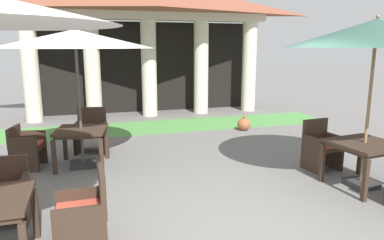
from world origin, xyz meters
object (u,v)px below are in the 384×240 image
(patio_chair_near_foreground_north, at_px, (5,193))
(terracotta_urn, at_px, (244,124))
(patio_umbrella_mid_left, at_px, (376,34))
(patio_chair_mid_right_west, at_px, (26,147))
(patio_chair_mid_right_north, at_px, (91,132))
(patio_table_mid_left, at_px, (365,148))
(patio_chair_mid_left_north, at_px, (321,147))
(patio_umbrella_mid_right, at_px, (75,40))
(patio_chair_near_foreground_east, at_px, (84,215))
(patio_table_mid_right, at_px, (81,134))

(patio_chair_near_foreground_north, distance_m, terracotta_urn, 6.40)
(patio_umbrella_mid_left, relative_size, terracotta_urn, 6.56)
(patio_chair_mid_right_west, xyz_separation_m, terracotta_urn, (5.17, 1.65, -0.23))
(patio_chair_near_foreground_north, bearing_deg, patio_chair_mid_right_north, -110.79)
(patio_table_mid_left, distance_m, terracotta_urn, 4.20)
(patio_chair_mid_left_north, xyz_separation_m, patio_umbrella_mid_right, (-4.25, 1.40, 1.94))
(patio_table_mid_left, bearing_deg, terracotta_urn, 92.56)
(patio_chair_near_foreground_north, bearing_deg, patio_chair_near_foreground_east, 135.20)
(patio_chair_near_foreground_east, height_order, patio_table_mid_right, patio_chair_near_foreground_east)
(patio_chair_near_foreground_east, distance_m, terracotta_urn, 6.34)
(patio_table_mid_left, bearing_deg, patio_chair_mid_right_north, 141.29)
(terracotta_urn, bearing_deg, patio_umbrella_mid_right, -156.32)
(patio_chair_mid_left_north, xyz_separation_m, patio_table_mid_right, (-4.25, 1.40, 0.21))
(patio_umbrella_mid_left, xyz_separation_m, patio_table_mid_right, (-4.36, 2.34, -1.79))
(patio_chair_mid_right_west, relative_size, terracotta_urn, 1.93)
(patio_chair_mid_right_north, height_order, patio_chair_mid_right_west, patio_chair_mid_right_north)
(patio_chair_near_foreground_east, xyz_separation_m, patio_table_mid_right, (-0.05, 2.97, 0.22))
(patio_chair_near_foreground_north, bearing_deg, patio_umbrella_mid_left, 175.92)
(patio_chair_near_foreground_north, relative_size, patio_table_mid_left, 0.78)
(patio_chair_mid_right_north, bearing_deg, patio_umbrella_mid_right, 90.00)
(patio_chair_mid_left_north, height_order, terracotta_urn, patio_chair_mid_left_north)
(patio_chair_mid_left_north, relative_size, terracotta_urn, 2.21)
(patio_chair_mid_left_north, distance_m, patio_table_mid_right, 4.48)
(patio_chair_near_foreground_east, bearing_deg, patio_chair_mid_right_north, -2.47)
(terracotta_urn, bearing_deg, patio_chair_mid_right_north, -168.40)
(patio_chair_near_foreground_east, xyz_separation_m, patio_umbrella_mid_left, (4.31, 0.63, 2.01))
(patio_umbrella_mid_left, xyz_separation_m, patio_chair_mid_right_west, (-5.36, 2.52, -2.02))
(patio_umbrella_mid_right, bearing_deg, terracotta_urn, 23.68)
(patio_chair_mid_left_north, bearing_deg, patio_table_mid_left, 90.00)
(patio_chair_near_foreground_north, height_order, patio_umbrella_mid_left, patio_umbrella_mid_left)
(patio_chair_mid_right_north, bearing_deg, terracotta_urn, -158.40)
(patio_table_mid_right, distance_m, terracotta_urn, 4.58)
(patio_umbrella_mid_left, xyz_separation_m, patio_chair_mid_right_north, (-4.18, 3.35, -2.00))
(patio_chair_mid_right_north, relative_size, patio_chair_mid_right_west, 1.16)
(patio_umbrella_mid_left, xyz_separation_m, terracotta_urn, (-0.19, 4.17, -2.25))
(patio_table_mid_left, bearing_deg, patio_table_mid_right, 151.76)
(patio_chair_near_foreground_north, bearing_deg, patio_chair_mid_left_north, -173.84)
(patio_umbrella_mid_left, height_order, patio_table_mid_right, patio_umbrella_mid_left)
(patio_chair_near_foreground_north, relative_size, patio_chair_mid_right_north, 0.89)
(patio_umbrella_mid_right, bearing_deg, patio_table_mid_right, 90.00)
(patio_chair_mid_right_north, bearing_deg, patio_table_mid_right, 90.00)
(patio_table_mid_left, relative_size, patio_chair_mid_right_west, 1.32)
(patio_table_mid_left, height_order, patio_umbrella_mid_left, patio_umbrella_mid_left)
(patio_chair_near_foreground_north, xyz_separation_m, patio_umbrella_mid_left, (5.30, -0.32, 2.03))
(terracotta_urn, bearing_deg, patio_table_mid_right, -156.32)
(patio_table_mid_left, xyz_separation_m, patio_chair_mid_right_north, (-4.18, 3.35, -0.23))
(patio_umbrella_mid_left, height_order, patio_chair_mid_left_north, patio_umbrella_mid_left)
(patio_chair_near_foreground_east, height_order, patio_umbrella_mid_right, patio_umbrella_mid_right)
(patio_umbrella_mid_left, relative_size, patio_table_mid_right, 2.61)
(patio_table_mid_left, distance_m, patio_umbrella_mid_right, 5.24)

